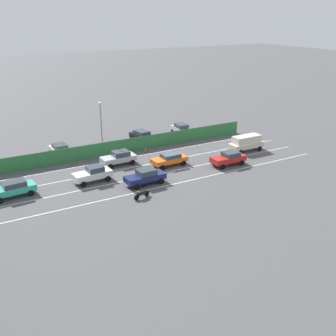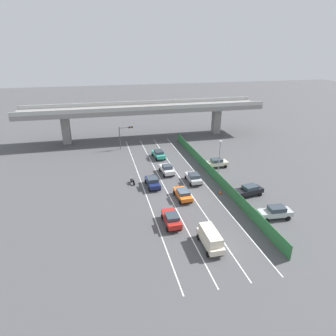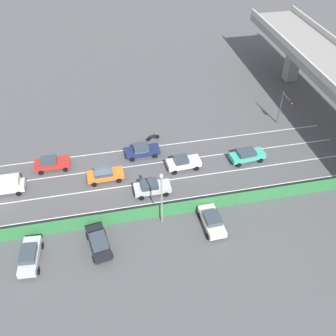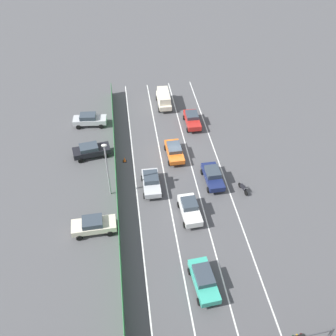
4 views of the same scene
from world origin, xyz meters
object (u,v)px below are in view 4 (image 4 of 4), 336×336
object	(u,v)px
parked_sedan_dark	(91,150)
traffic_cone	(125,160)
car_sedan_white	(190,209)
car_sedan_navy	(213,176)
car_sedan_silver	(151,182)
street_lamp	(107,165)
parked_wagon_silver	(89,119)
car_taxi_teal	(204,280)
car_taxi_orange	(174,151)
car_van_cream	(164,98)
parked_sedan_cream	(94,225)
car_sedan_red	(192,119)
motorcycle	(243,188)

from	to	relation	value
parked_sedan_dark	traffic_cone	xyz separation A→B (m)	(-4.01, 1.60, -0.65)
car_sedan_white	car_sedan_navy	size ratio (longest dim) A/B	0.96
car_sedan_silver	parked_sedan_dark	bearing A→B (deg)	-44.32
car_sedan_white	car_sedan_navy	xyz separation A→B (m)	(-3.52, -4.71, -0.02)
street_lamp	car_sedan_white	bearing A→B (deg)	152.15
car_sedan_silver	parked_wagon_silver	distance (m)	15.14
car_sedan_white	car_taxi_teal	xyz separation A→B (m)	(0.26, 8.44, -0.02)
car_taxi_teal	street_lamp	distance (m)	15.40
car_sedan_silver	car_taxi_orange	bearing A→B (deg)	-123.27
car_van_cream	parked_sedan_cream	size ratio (longest dim) A/B	1.06
car_taxi_orange	car_sedan_navy	xyz separation A→B (m)	(-3.68, 5.15, 0.05)
car_sedan_navy	street_lamp	bearing A→B (deg)	1.88
car_sedan_silver	car_taxi_teal	size ratio (longest dim) A/B	0.92
car_sedan_silver	car_van_cream	distance (m)	17.43
parked_wagon_silver	traffic_cone	distance (m)	9.42
car_taxi_teal	car_sedan_navy	world-z (taller)	car_sedan_navy
car_taxi_teal	car_sedan_navy	bearing A→B (deg)	-106.02
car_sedan_red	parked_wagon_silver	bearing A→B (deg)	-7.33
parked_sedan_cream	traffic_cone	size ratio (longest dim) A/B	7.21
car_sedan_navy	parked_sedan_cream	size ratio (longest dim) A/B	1.01
car_taxi_orange	traffic_cone	xyz separation A→B (m)	(6.19, 0.17, -0.58)
car_taxi_orange	parked_wagon_silver	size ratio (longest dim) A/B	0.97
parked_sedan_dark	motorcycle	bearing A→B (deg)	153.19
motorcycle	traffic_cone	world-z (taller)	motorcycle
car_sedan_silver	parked_sedan_dark	xyz separation A→B (m)	(6.78, -6.62, 0.01)
car_sedan_red	street_lamp	size ratio (longest dim) A/B	0.62
car_van_cream	motorcycle	bearing A→B (deg)	108.99
car_sedan_silver	motorcycle	distance (m)	10.35
car_sedan_silver	parked_sedan_cream	world-z (taller)	parked_sedan_cream
parked_sedan_cream	street_lamp	size ratio (longest dim) A/B	0.64
car_van_cream	car_taxi_orange	bearing A→B (deg)	88.96
car_taxi_orange	car_sedan_navy	world-z (taller)	car_sedan_navy
traffic_cone	parked_wagon_silver	bearing A→B (deg)	-62.78
car_van_cream	car_sedan_red	bearing A→B (deg)	120.44
car_sedan_white	motorcycle	world-z (taller)	car_sedan_white
car_taxi_teal	parked_sedan_cream	bearing A→B (deg)	-38.26
car_sedan_white	car_sedan_red	bearing A→B (deg)	-101.34
car_sedan_red	parked_sedan_cream	size ratio (longest dim) A/B	0.97
car_sedan_navy	parked_wagon_silver	size ratio (longest dim) A/B	0.98
car_sedan_silver	car_sedan_white	xyz separation A→B (m)	(-3.57, 4.66, 0.01)
car_sedan_white	car_taxi_teal	size ratio (longest dim) A/B	0.93
car_taxi_orange	parked_wagon_silver	distance (m)	13.30
car_van_cream	traffic_cone	size ratio (longest dim) A/B	7.67
parked_wagon_silver	parked_sedan_dark	distance (m)	6.76
motorcycle	street_lamp	size ratio (longest dim) A/B	0.27
car_taxi_teal	motorcycle	world-z (taller)	car_taxi_teal
parked_sedan_cream	traffic_cone	bearing A→B (deg)	-108.91
motorcycle	parked_sedan_cream	world-z (taller)	parked_sedan_cream
parked_sedan_dark	car_sedan_navy	bearing A→B (deg)	154.62
car_van_cream	parked_wagon_silver	distance (m)	11.31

